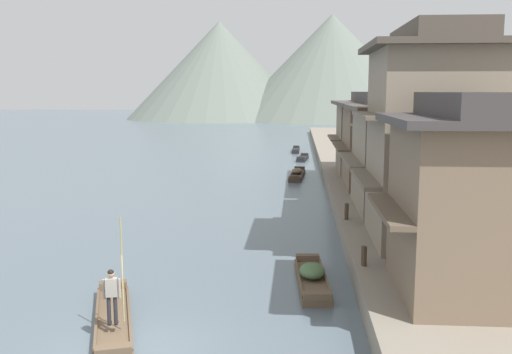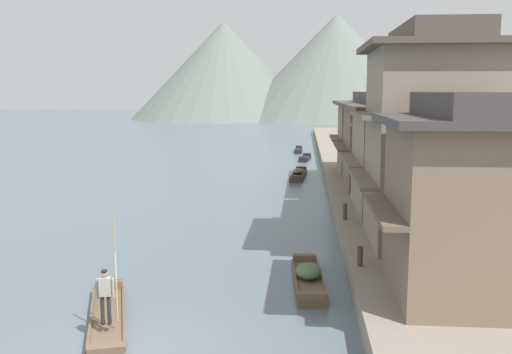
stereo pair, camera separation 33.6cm
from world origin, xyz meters
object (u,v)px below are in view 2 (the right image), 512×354
Objects in this scene: boat_moored_second at (308,277)px; house_waterfront_far at (378,133)px; boat_foreground_poled at (108,320)px; house_waterfront_tall at (397,153)px; house_waterfront_nearest at (466,198)px; boat_moored_far at (298,150)px; mooring_post_dock_near at (360,256)px; boatman_person at (106,289)px; boat_moored_nearest at (299,174)px; house_waterfront_narrow at (378,140)px; boat_moored_third at (305,159)px; mooring_post_dock_mid at (345,211)px; house_waterfront_second at (431,138)px.

house_waterfront_far reaches higher than boat_moored_second.
house_waterfront_tall reaches higher than boat_foreground_poled.
house_waterfront_nearest is at bearing -89.93° from house_waterfront_tall.
mooring_post_dock_near is (2.61, -46.45, 1.00)m from boat_moored_far.
boatman_person reaches higher than boat_moored_second.
boat_moored_nearest is 0.84× the size of house_waterfront_narrow.
boat_moored_third is 0.78× the size of boat_moored_far.
mooring_post_dock_mid is (-2.78, -2.49, -2.61)m from house_waterfront_tall.
house_waterfront_tall reaches higher than boatman_person.
house_waterfront_far is (6.08, -1.94, 3.56)m from boat_moored_nearest.
boatman_person is 0.43× the size of house_waterfront_far.
house_waterfront_tall is 9.35× the size of mooring_post_dock_mid.
house_waterfront_nearest is at bearing -83.73° from boat_moored_far.
boat_moored_far is at bearing 90.55° from boat_moored_nearest.
house_waterfront_narrow is at bearing -79.36° from boat_moored_far.
house_waterfront_narrow is at bearing 90.00° from house_waterfront_nearest.
house_waterfront_second reaches higher than mooring_post_dock_near.
boat_moored_far is 0.82× the size of house_waterfront_nearest.
boat_foreground_poled is 1.16× the size of boat_moored_second.
house_waterfront_second is (4.97, -34.67, 4.93)m from boat_moored_third.
mooring_post_dock_near is (-2.79, 2.72, -2.66)m from house_waterfront_nearest.
boat_moored_far is (4.88, 51.53, -1.36)m from boatman_person.
house_waterfront_second is at bearing -81.84° from boat_moored_third.
house_waterfront_second reaches higher than boat_moored_second.
house_waterfront_second is at bearing 34.71° from boat_foreground_poled.
boat_foreground_poled is 30.88m from boat_moored_nearest.
boat_foreground_poled is 13.95m from mooring_post_dock_mid.
house_waterfront_far is at bearing 77.85° from mooring_post_dock_mid.
mooring_post_dock_mid is at bearing 105.29° from house_waterfront_nearest.
boat_foreground_poled is at bearing -95.96° from boat_moored_far.
mooring_post_dock_mid is (-3.09, 3.87, -3.91)m from house_waterfront_second.
house_waterfront_second is 1.26× the size of house_waterfront_narrow.
boatman_person is at bearing -97.36° from boat_moored_third.
boat_moored_second is at bearing 173.49° from mooring_post_dock_near.
boat_moored_nearest is 8.13× the size of mooring_post_dock_near.
house_waterfront_second is at bearing -82.42° from boat_moored_far.
boat_foreground_poled is 0.90× the size of house_waterfront_nearest.
boat_moored_third is at bearing 81.93° from boat_foreground_poled.
boatman_person is at bearing -99.14° from boat_moored_nearest.
house_waterfront_nearest reaches higher than boat_moored_nearest.
boat_moored_far is 46.53m from mooring_post_dock_near.
boat_moored_nearest is 1.15× the size of boat_moored_far.
boat_moored_second is (6.05, 4.18, 0.10)m from boat_foreground_poled.
boat_moored_second is 2.05m from mooring_post_dock_near.
house_waterfront_tall is 1.07× the size of house_waterfront_narrow.
house_waterfront_narrow is at bearing 89.88° from house_waterfront_tall.
mooring_post_dock_near is (7.88, 3.97, 1.00)m from boat_foreground_poled.
boat_foreground_poled is at bearing -112.07° from house_waterfront_far.
house_waterfront_nearest is 20.40m from house_waterfront_narrow.
boat_moored_far is 39.05m from mooring_post_dock_mid.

